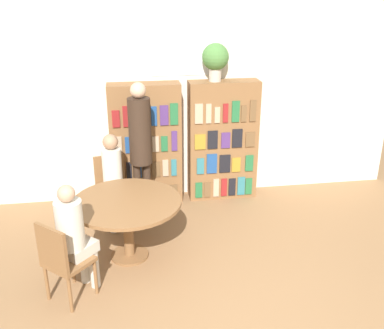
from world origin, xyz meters
TOP-DOWN VIEW (x-y plane):
  - wall_back at (0.00, 3.24)m, footprint 6.40×0.07m
  - bookshelf_left at (-0.56, 3.05)m, footprint 0.99×0.34m
  - bookshelf_right at (0.56, 3.05)m, footprint 0.99×0.34m
  - flower_vase at (0.43, 3.05)m, footprint 0.36×0.36m
  - reading_table at (-0.86, 1.59)m, footprint 1.24×1.24m
  - chair_near_camera at (-1.51, 0.89)m, footprint 0.57×0.57m
  - chair_left_side at (-1.05, 2.53)m, footprint 0.47×0.47m
  - seated_reader_left at (-1.02, 2.35)m, footprint 0.31×0.38m
  - seated_reader_right at (-1.39, 1.02)m, footprint 0.41×0.42m
  - librarian_standing at (-0.65, 2.54)m, footprint 0.29×0.56m

SIDE VIEW (x-z plane):
  - chair_near_camera at x=-1.51m, z-range 0.05..0.94m
  - chair_left_side at x=-1.05m, z-range 0.05..0.94m
  - reading_table at x=-0.86m, z-range 0.25..0.98m
  - seated_reader_right at x=-1.39m, z-range 0.08..1.32m
  - seated_reader_left at x=-1.02m, z-range 0.08..1.34m
  - bookshelf_right at x=0.56m, z-range 0.00..1.73m
  - bookshelf_left at x=-0.56m, z-range 0.00..1.73m
  - librarian_standing at x=-0.65m, z-range 0.21..2.07m
  - wall_back at x=0.00m, z-range 0.01..3.01m
  - flower_vase at x=0.43m, z-range 1.79..2.30m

